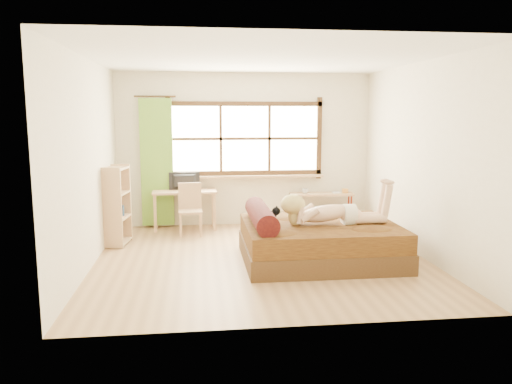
{
  "coord_description": "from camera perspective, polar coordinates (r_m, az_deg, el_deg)",
  "views": [
    {
      "loc": [
        -0.85,
        -6.62,
        1.98
      ],
      "look_at": [
        -0.05,
        0.2,
        0.91
      ],
      "focal_mm": 35.0,
      "sensor_mm": 36.0,
      "label": 1
    }
  ],
  "objects": [
    {
      "name": "wall_left",
      "position": [
        6.8,
        -18.6,
        3.11
      ],
      "size": [
        0.0,
        4.5,
        4.5
      ],
      "primitive_type": "plane",
      "rotation": [
        1.57,
        0.0,
        1.57
      ],
      "color": "silver",
      "rests_on": "floor"
    },
    {
      "name": "wall_back",
      "position": [
        8.93,
        -1.25,
        4.84
      ],
      "size": [
        4.5,
        0.0,
        4.5
      ],
      "primitive_type": "plane",
      "rotation": [
        1.57,
        0.0,
        0.0
      ],
      "color": "silver",
      "rests_on": "floor"
    },
    {
      "name": "bed",
      "position": [
        6.86,
        6.9,
        -5.52
      ],
      "size": [
        2.08,
        1.66,
        0.79
      ],
      "rotation": [
        0.0,
        0.0,
        0.0
      ],
      "color": "#351C10",
      "rests_on": "floor"
    },
    {
      "name": "curtain",
      "position": [
        8.82,
        -11.27,
        3.31
      ],
      "size": [
        0.55,
        0.1,
        2.2
      ],
      "primitive_type": "cube",
      "color": "#559729",
      "rests_on": "wall_back"
    },
    {
      "name": "wall_right",
      "position": [
        7.34,
        18.33,
        3.52
      ],
      "size": [
        0.0,
        4.5,
        4.5
      ],
      "primitive_type": "plane",
      "rotation": [
        1.57,
        0.0,
        -1.57
      ],
      "color": "silver",
      "rests_on": "floor"
    },
    {
      "name": "window",
      "position": [
        8.89,
        -1.24,
        5.85
      ],
      "size": [
        2.8,
        0.16,
        1.46
      ],
      "color": "#FFEDBF",
      "rests_on": "wall_back"
    },
    {
      "name": "ceiling",
      "position": [
        6.72,
        0.61,
        15.05
      ],
      "size": [
        4.5,
        4.5,
        0.0
      ],
      "primitive_type": "plane",
      "rotation": [
        3.14,
        0.0,
        0.0
      ],
      "color": "white",
      "rests_on": "wall_back"
    },
    {
      "name": "wall_front",
      "position": [
        4.5,
        4.26,
        0.83
      ],
      "size": [
        4.5,
        0.0,
        4.5
      ],
      "primitive_type": "plane",
      "rotation": [
        -1.57,
        0.0,
        0.0
      ],
      "color": "silver",
      "rests_on": "floor"
    },
    {
      "name": "pipe_shelf",
      "position": [
        9.11,
        7.54,
        -1.06
      ],
      "size": [
        1.17,
        0.4,
        0.65
      ],
      "rotation": [
        0.0,
        0.0,
        -0.1
      ],
      "color": "tan",
      "rests_on": "floor"
    },
    {
      "name": "bookshelf",
      "position": [
        7.86,
        -15.62,
        -1.46
      ],
      "size": [
        0.37,
        0.56,
        1.2
      ],
      "rotation": [
        0.0,
        0.0,
        -0.15
      ],
      "color": "tan",
      "rests_on": "floor"
    },
    {
      "name": "chair",
      "position": [
        8.34,
        -7.53,
        -1.59
      ],
      "size": [
        0.39,
        0.39,
        0.85
      ],
      "rotation": [
        0.0,
        0.0,
        0.03
      ],
      "color": "tan",
      "rests_on": "floor"
    },
    {
      "name": "woman",
      "position": [
        6.74,
        8.75,
        -1.03
      ],
      "size": [
        1.45,
        0.42,
        0.62
      ],
      "primitive_type": null,
      "rotation": [
        0.0,
        0.0,
        0.0
      ],
      "color": "#D7A98A",
      "rests_on": "bed"
    },
    {
      "name": "book",
      "position": [
        9.13,
        8.7,
        -0.05
      ],
      "size": [
        0.16,
        0.21,
        0.02
      ],
      "primitive_type": "imported",
      "rotation": [
        0.0,
        0.0,
        -0.1
      ],
      "color": "gray",
      "rests_on": "pipe_shelf"
    },
    {
      "name": "desk",
      "position": [
        8.69,
        -8.16,
        -0.41
      ],
      "size": [
        1.1,
        0.53,
        0.68
      ],
      "rotation": [
        0.0,
        0.0,
        0.03
      ],
      "color": "tan",
      "rests_on": "floor"
    },
    {
      "name": "monitor",
      "position": [
        8.7,
        -8.18,
        1.22
      ],
      "size": [
        0.53,
        0.09,
        0.31
      ],
      "primitive_type": "imported",
      "rotation": [
        0.0,
        0.0,
        3.17
      ],
      "color": "black",
      "rests_on": "desk"
    },
    {
      "name": "floor",
      "position": [
        6.96,
        0.58,
        -7.63
      ],
      "size": [
        4.5,
        4.5,
        0.0
      ],
      "primitive_type": "plane",
      "color": "#9E754C",
      "rests_on": "ground"
    },
    {
      "name": "kitten",
      "position": [
        6.75,
        1.23,
        -2.54
      ],
      "size": [
        0.31,
        0.12,
        0.25
      ],
      "primitive_type": null,
      "rotation": [
        0.0,
        0.0,
        0.0
      ],
      "color": "black",
      "rests_on": "bed"
    },
    {
      "name": "cup",
      "position": [
        9.0,
        5.64,
        0.12
      ],
      "size": [
        0.12,
        0.12,
        0.09
      ],
      "primitive_type": "imported",
      "rotation": [
        0.0,
        0.0,
        -0.1
      ],
      "color": "gray",
      "rests_on": "pipe_shelf"
    }
  ]
}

